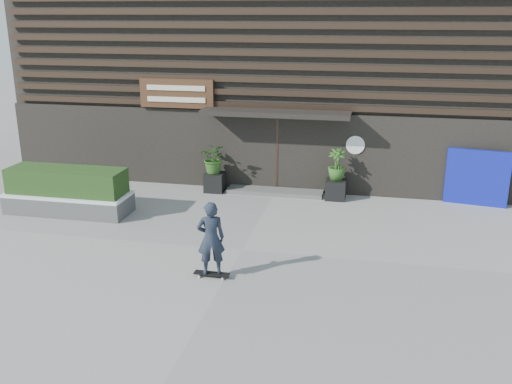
% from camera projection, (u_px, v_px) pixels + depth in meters
% --- Properties ---
extents(ground, '(80.00, 80.00, 0.00)m').
position_uv_depth(ground, '(242.00, 250.00, 13.59)').
color(ground, gray).
rests_on(ground, ground).
extents(entrance_step, '(3.00, 0.80, 0.12)m').
position_uv_depth(entrance_step, '(275.00, 191.00, 17.86)').
color(entrance_step, '#535350').
rests_on(entrance_step, ground).
extents(planter_pot_left, '(0.60, 0.60, 0.60)m').
position_uv_depth(planter_pot_left, '(215.00, 182.00, 17.98)').
color(planter_pot_left, black).
rests_on(planter_pot_left, ground).
extents(bamboo_left, '(0.86, 0.75, 0.96)m').
position_uv_depth(bamboo_left, '(214.00, 158.00, 17.74)').
color(bamboo_left, '#2D591E').
rests_on(bamboo_left, planter_pot_left).
extents(planter_pot_right, '(0.60, 0.60, 0.60)m').
position_uv_depth(planter_pot_right, '(336.00, 189.00, 17.23)').
color(planter_pot_right, black).
rests_on(planter_pot_right, ground).
extents(bamboo_right, '(0.54, 0.54, 0.96)m').
position_uv_depth(bamboo_right, '(337.00, 165.00, 17.00)').
color(bamboo_right, '#2D591E').
rests_on(bamboo_right, planter_pot_right).
extents(raised_bed, '(3.50, 1.20, 0.50)m').
position_uv_depth(raised_bed, '(69.00, 204.00, 16.12)').
color(raised_bed, '#484846').
rests_on(raised_bed, ground).
extents(snow_layer, '(3.50, 1.20, 0.08)m').
position_uv_depth(snow_layer, '(68.00, 194.00, 16.03)').
color(snow_layer, white).
rests_on(snow_layer, raised_bed).
extents(hedge, '(3.30, 1.00, 0.70)m').
position_uv_depth(hedge, '(67.00, 181.00, 15.91)').
color(hedge, '#1E3B15').
rests_on(hedge, snow_layer).
extents(blue_tarp, '(1.76, 0.41, 1.66)m').
position_uv_depth(blue_tarp, '(477.00, 178.00, 16.56)').
color(blue_tarp, '#0B1397').
rests_on(blue_tarp, ground).
extents(building, '(18.00, 11.00, 8.00)m').
position_uv_depth(building, '(301.00, 52.00, 21.67)').
color(building, black).
rests_on(building, ground).
extents(skateboarder, '(0.78, 0.56, 1.71)m').
position_uv_depth(skateboarder, '(211.00, 239.00, 11.95)').
color(skateboarder, black).
rests_on(skateboarder, ground).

